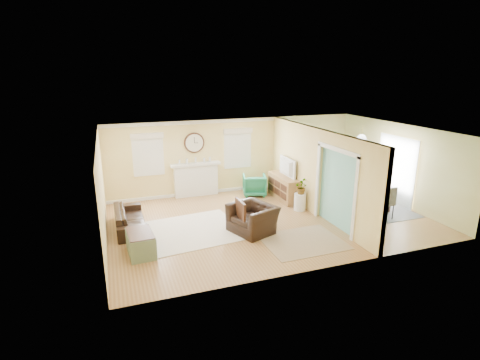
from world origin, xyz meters
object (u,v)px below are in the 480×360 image
Objects in this scene: sofa at (130,219)px; green_chair at (254,185)px; credenza at (284,187)px; dining_table at (362,197)px; eames_chair at (253,219)px.

green_chair reaches higher than sofa.
dining_table is (2.04, -1.50, -0.09)m from credenza.
green_chair is at bearing 137.03° from eames_chair.
eames_chair reaches higher than dining_table.
green_chair is (4.30, 1.57, 0.07)m from sofa.
dining_table is (4.04, 0.68, -0.07)m from eames_chair.
green_chair is 3.61m from dining_table.
sofa is at bearing -133.67° from eames_chair.
eames_chair is 2.96m from credenza.
green_chair reaches higher than dining_table.
sofa is at bearing -170.55° from credenza.
dining_table is at bearing -95.73° from sofa.
credenza is at bearing 48.39° from dining_table.
eames_chair is (3.10, -1.33, 0.09)m from sofa.
eames_chair is 0.66× the size of dining_table.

